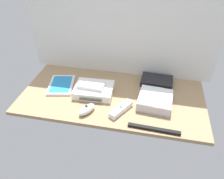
{
  "coord_description": "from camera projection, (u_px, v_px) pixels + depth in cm",
  "views": [
    {
      "loc": [
        18.89,
        -92.8,
        74.97
      ],
      "look_at": [
        0.0,
        0.0,
        4.0
      ],
      "focal_mm": 35.04,
      "sensor_mm": 36.0,
      "label": 1
    }
  ],
  "objects": [
    {
      "name": "ground_plane",
      "position": [
        112.0,
        97.0,
        1.21
      ],
      "size": [
        100.0,
        48.0,
        2.0
      ],
      "primitive_type": "cube",
      "color": "#9E7F5B",
      "rests_on": "ground"
    },
    {
      "name": "back_wall",
      "position": [
        121.0,
        23.0,
        1.21
      ],
      "size": [
        110.0,
        1.2,
        64.0
      ],
      "primitive_type": "cube",
      "color": "white",
      "rests_on": "ground"
    },
    {
      "name": "game_console",
      "position": [
        94.0,
        90.0,
        1.21
      ],
      "size": [
        21.75,
        17.28,
        4.4
      ],
      "rotation": [
        0.0,
        0.0,
        0.05
      ],
      "color": "white",
      "rests_on": "ground_plane"
    },
    {
      "name": "mini_computer",
      "position": [
        155.0,
        100.0,
        1.13
      ],
      "size": [
        18.35,
        18.35,
        5.3
      ],
      "rotation": [
        0.0,
        0.0,
        -0.08
      ],
      "color": "silver",
      "rests_on": "ground_plane"
    },
    {
      "name": "game_case",
      "position": [
        61.0,
        85.0,
        1.27
      ],
      "size": [
        17.09,
        21.32,
        1.56
      ],
      "rotation": [
        0.0,
        0.0,
        0.2
      ],
      "color": "white",
      "rests_on": "ground_plane"
    },
    {
      "name": "network_router",
      "position": [
        157.0,
        81.0,
        1.29
      ],
      "size": [
        18.61,
        13.07,
        3.4
      ],
      "rotation": [
        0.0,
        0.0,
        -0.05
      ],
      "color": "black",
      "rests_on": "ground_plane"
    },
    {
      "name": "remote_wand",
      "position": [
        121.0,
        109.0,
        1.09
      ],
      "size": [
        10.57,
        14.6,
        3.4
      ],
      "rotation": [
        0.0,
        0.0,
        -0.53
      ],
      "color": "white",
      "rests_on": "ground_plane"
    },
    {
      "name": "remote_nunchuk",
      "position": [
        87.0,
        109.0,
        1.08
      ],
      "size": [
        8.82,
        10.86,
        5.1
      ],
      "rotation": [
        0.0,
        0.0,
        -0.53
      ],
      "color": "white",
      "rests_on": "ground_plane"
    },
    {
      "name": "remote_classic_pad",
      "position": [
        91.0,
        85.0,
        1.2
      ],
      "size": [
        14.78,
        8.7,
        2.4
      ],
      "rotation": [
        0.0,
        0.0,
        -0.05
      ],
      "color": "white",
      "rests_on": "game_console"
    },
    {
      "name": "sensor_bar",
      "position": [
        154.0,
        129.0,
        1.0
      ],
      "size": [
        24.05,
        2.78,
        1.4
      ],
      "primitive_type": "cube",
      "rotation": [
        0.0,
        0.0,
        -0.04
      ],
      "color": "black",
      "rests_on": "ground_plane"
    }
  ]
}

